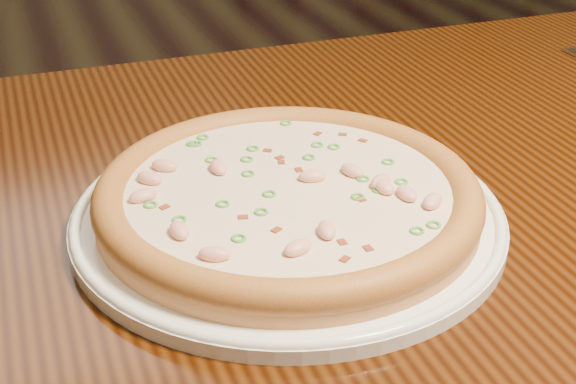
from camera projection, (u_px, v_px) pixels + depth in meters
name	position (u px, v px, depth m)	size (l,w,h in m)	color
ground	(253.00, 331.00, 1.74)	(9.00, 9.00, 0.00)	black
hero_table	(382.00, 261.00, 0.82)	(1.20, 0.80, 0.75)	black
plate	(288.00, 214.00, 0.69)	(0.37, 0.37, 0.02)	white
pizza	(288.00, 195.00, 0.68)	(0.33, 0.33, 0.03)	#C48B48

